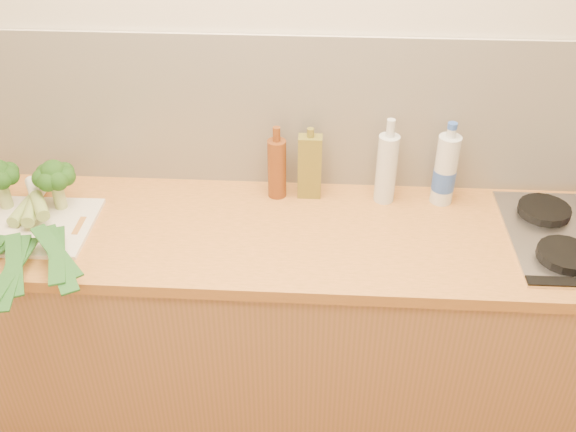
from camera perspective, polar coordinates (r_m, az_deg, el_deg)
name	(u,v)px	position (r m, az deg, el deg)	size (l,w,h in m)	color
room_shell	(286,113)	(2.19, -0.21, 9.10)	(3.50, 3.50, 3.50)	beige
counter	(281,328)	(2.38, -0.61, -9.90)	(3.20, 0.62, 0.90)	#AC7247
chopping_board	(25,226)	(2.25, -22.31, -0.80)	(0.44, 0.32, 0.01)	#EEE7CE
broccoli_right	(54,176)	(2.23, -20.06, 3.33)	(0.14, 0.14, 0.18)	#A4B469
leek_front	(12,224)	(2.22, -23.36, -0.65)	(0.12, 0.67, 0.04)	white
leek_mid	(27,224)	(2.17, -22.18, -0.68)	(0.19, 0.66, 0.04)	white
leek_back	(44,219)	(2.14, -20.85, -0.21)	(0.37, 0.58, 0.04)	white
oil_tin	(310,166)	(2.19, 1.95, 4.46)	(0.08, 0.05, 0.26)	olive
glass_bottle	(387,167)	(2.18, 8.75, 4.29)	(0.07, 0.07, 0.31)	silver
amber_bottle	(277,167)	(2.19, -0.99, 4.34)	(0.06, 0.06, 0.26)	brown
water_bottle	(445,172)	(2.22, 13.78, 3.86)	(0.08, 0.08, 0.28)	silver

